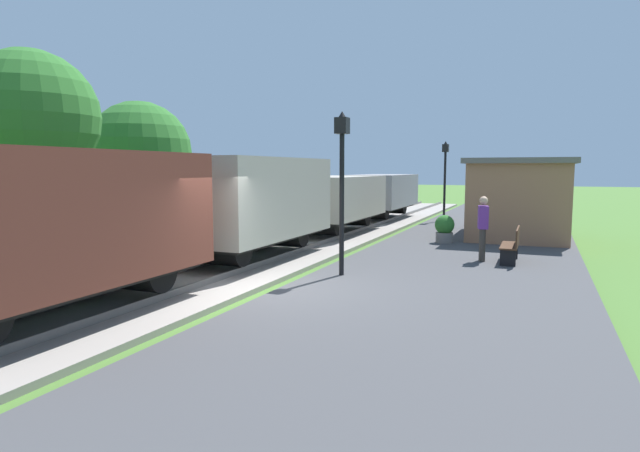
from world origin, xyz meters
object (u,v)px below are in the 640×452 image
Objects in this scene: bench_near_hut at (512,245)px; person_waiting at (483,226)px; lamp_post_near at (342,163)px; potted_planter at (445,228)px; tree_trackside_mid at (31,117)px; tree_trackside_far at (140,153)px; station_hut at (520,197)px; lamp_post_far at (445,166)px; bench_down_platform at (525,212)px; freight_train at (291,203)px.

person_waiting is (-0.75, -0.07, 0.46)m from bench_near_hut.
potted_planter is at bearing 78.58° from lamp_post_near.
bench_near_hut is 0.26× the size of tree_trackside_mid.
person_waiting is 0.29× the size of tree_trackside_mid.
tree_trackside_far is (-1.39, 5.71, -0.78)m from tree_trackside_mid.
tree_trackside_far reaches higher than potted_planter.
bench_near_hut is at bearing -6.59° from tree_trackside_far.
lamp_post_near is 8.69m from tree_trackside_mid.
station_hut is 6.19m from person_waiting.
lamp_post_far is 17.14m from tree_trackside_mid.
bench_near_hut is 0.88m from person_waiting.
person_waiting is (-0.69, -6.13, -0.47)m from station_hut.
bench_down_platform is 14.97m from lamp_post_near.
bench_near_hut is 0.29× the size of tree_trackside_far.
potted_planter reaches higher than bench_down_platform.
station_hut is 15.96m from tree_trackside_mid.
station_hut reaches higher than bench_down_platform.
bench_near_hut is at bearing -8.47° from freight_train.
station_hut is 1.57× the size of lamp_post_far.
person_waiting is at bearing -10.10° from freight_train.
freight_train is at bearing 128.04° from lamp_post_near.
bench_near_hut and bench_down_platform have the same top height.
lamp_post_near reaches higher than potted_planter.
station_hut is at bearing 40.39° from tree_trackside_mid.
lamp_post_near is 0.71× the size of tree_trackside_far.
bench_near_hut is 1.64× the size of potted_planter.
tree_trackside_mid is (-9.82, -7.25, 3.33)m from potted_planter.
lamp_post_near is 1.00× the size of lamp_post_far.
station_hut is 3.87× the size of bench_near_hut.
lamp_post_near is at bearing 37.19° from person_waiting.
bench_down_platform is 0.26× the size of tree_trackside_mid.
tree_trackside_far is (-13.46, 1.55, 2.55)m from bench_near_hut.
freight_train is at bearing -21.61° from person_waiting.
bench_down_platform is 8.38m from potted_planter.
lamp_post_far is (-3.53, 10.65, 2.08)m from bench_near_hut.
lamp_post_near reaches higher than person_waiting.
station_hut is 6.13m from bench_near_hut.
person_waiting is (-0.75, -11.23, 0.46)m from bench_down_platform.
lamp_post_near is (3.33, -4.25, 1.25)m from freight_train.
bench_down_platform is 16.73m from tree_trackside_far.
lamp_post_near is (-3.53, -3.23, 2.08)m from bench_near_hut.
station_hut is 3.81m from potted_planter.
lamp_post_near is at bearing -51.96° from freight_train.
station_hut is 1.57× the size of lamp_post_near.
lamp_post_far is at bearing 108.33° from bench_near_hut.
tree_trackside_mid is at bearing -173.82° from lamp_post_near.
person_waiting is at bearing -64.52° from potted_planter.
tree_trackside_mid is (-5.22, -5.18, 2.50)m from freight_train.
bench_down_platform is at bearing 55.93° from freight_train.
lamp_post_near is at bearing -101.42° from potted_planter.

